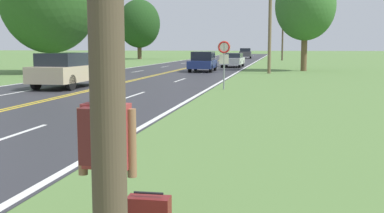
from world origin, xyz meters
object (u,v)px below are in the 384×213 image
at_px(hitchhiker_person, 105,146).
at_px(car_champagne_suv_nearest, 68,69).
at_px(car_dark_grey_suv_mid_far, 245,53).
at_px(tree_behind_sign, 139,24).
at_px(car_silver_sedan_mid_near, 233,60).
at_px(car_dark_blue_sedan_approaching, 203,61).
at_px(traffic_sign, 224,53).
at_px(tree_mid_treeline, 305,6).

relative_size(hitchhiker_person, car_champagne_suv_nearest, 0.37).
bearing_deg(car_dark_grey_suv_mid_far, tree_behind_sign, -66.74).
height_order(hitchhiker_person, car_silver_sedan_mid_near, hitchhiker_person).
distance_m(tree_behind_sign, car_dark_blue_sedan_approaching, 37.53).
xyz_separation_m(tree_behind_sign, car_dark_grey_suv_mid_far, (15.66, 7.53, -4.49)).
relative_size(hitchhiker_person, tree_behind_sign, 0.19).
xyz_separation_m(traffic_sign, car_silver_sedan_mid_near, (-2.03, 23.87, -0.98)).
height_order(car_champagne_suv_nearest, car_silver_sedan_mid_near, car_champagne_suv_nearest).
relative_size(traffic_sign, car_champagne_suv_nearest, 0.48).
xyz_separation_m(hitchhiker_person, car_dark_grey_suv_mid_far, (-4.39, 74.77, -0.17)).
height_order(traffic_sign, car_dark_blue_sedan_approaching, traffic_sign).
bearing_deg(tree_behind_sign, car_silver_sedan_mid_near, -56.21).
distance_m(traffic_sign, tree_mid_treeline, 18.79).
distance_m(car_champagne_suv_nearest, car_dark_grey_suv_mid_far, 57.39).
relative_size(traffic_sign, tree_mid_treeline, 0.28).
bearing_deg(car_silver_sedan_mid_near, tree_mid_treeline, 48.40).
height_order(tree_mid_treeline, car_silver_sedan_mid_near, tree_mid_treeline).
bearing_deg(car_dark_grey_suv_mid_far, tree_mid_treeline, 8.82).
relative_size(traffic_sign, car_silver_sedan_mid_near, 0.48).
distance_m(car_champagne_suv_nearest, car_dark_blue_sedan_approaching, 16.34).
relative_size(tree_behind_sign, car_dark_grey_suv_mid_far, 1.96).
relative_size(tree_mid_treeline, car_dark_grey_suv_mid_far, 1.73).
height_order(car_champagne_suv_nearest, car_dark_blue_sedan_approaching, car_champagne_suv_nearest).
xyz_separation_m(car_champagne_suv_nearest, car_dark_grey_suv_mid_far, (4.21, 57.23, -0.01)).
bearing_deg(car_silver_sedan_mid_near, traffic_sign, 6.15).
height_order(traffic_sign, car_silver_sedan_mid_near, traffic_sign).
bearing_deg(car_silver_sedan_mid_near, car_champagne_suv_nearest, -11.56).
xyz_separation_m(car_champagne_suv_nearest, car_silver_sedan_mid_near, (5.54, 24.31, -0.20)).
bearing_deg(car_dark_blue_sedan_approaching, hitchhiker_person, 6.42).
xyz_separation_m(hitchhiker_person, traffic_sign, (-1.03, 17.97, 0.63)).
height_order(hitchhiker_person, tree_behind_sign, tree_behind_sign).
relative_size(hitchhiker_person, car_dark_blue_sedan_approaching, 0.38).
height_order(tree_behind_sign, car_dark_grey_suv_mid_far, tree_behind_sign).
bearing_deg(tree_behind_sign, hitchhiker_person, -73.39).
relative_size(hitchhiker_person, car_dark_grey_suv_mid_far, 0.38).
bearing_deg(traffic_sign, tree_mid_treeline, 76.35).
bearing_deg(hitchhiker_person, tree_mid_treeline, -6.25).
relative_size(traffic_sign, tree_behind_sign, 0.25).
height_order(traffic_sign, car_champagne_suv_nearest, traffic_sign).
distance_m(tree_behind_sign, tree_mid_treeline, 39.10).
height_order(hitchhiker_person, tree_mid_treeline, tree_mid_treeline).
height_order(traffic_sign, car_dark_grey_suv_mid_far, traffic_sign).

